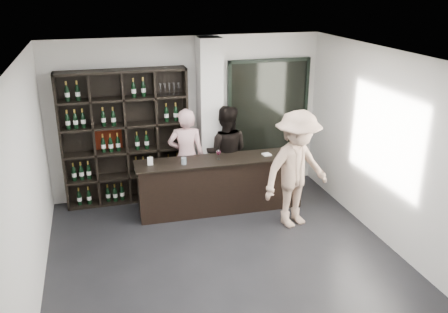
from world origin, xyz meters
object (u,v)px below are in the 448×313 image
object	(u,v)px
wine_shelf	(126,138)
customer	(296,170)
taster_pink	(186,157)
taster_black	(226,153)
tasting_counter	(220,184)

from	to	relation	value
wine_shelf	customer	bearing A→B (deg)	-33.21
taster_pink	taster_black	bearing A→B (deg)	-165.14
wine_shelf	customer	world-z (taller)	wine_shelf
taster_pink	tasting_counter	bearing A→B (deg)	149.50
taster_pink	customer	size ratio (longest dim) A/B	0.91
taster_pink	taster_black	size ratio (longest dim) A/B	1.01
tasting_counter	customer	bearing A→B (deg)	-37.79
taster_black	customer	xyz separation A→B (m)	(0.80, -1.33, 0.10)
wine_shelf	taster_black	world-z (taller)	wine_shelf
taster_black	customer	distance (m)	1.56
taster_pink	customer	bearing A→B (deg)	151.09
tasting_counter	customer	world-z (taller)	customer
wine_shelf	customer	size ratio (longest dim) A/B	1.24
tasting_counter	taster_black	distance (m)	0.67
taster_pink	customer	xyz separation A→B (m)	(1.53, -1.28, 0.09)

